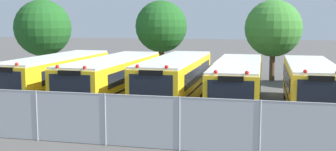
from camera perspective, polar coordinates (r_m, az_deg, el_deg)
The scene contains 11 objects.
ground_plane at distance 23.83m, azimuth 5.19°, elevation -3.98°, with size 160.00×160.00×0.00m, color #514F4C.
school_bus_0 at distance 26.46m, azimuth -14.70°, elevation 0.06°, with size 2.63×10.62×2.69m.
school_bus_1 at distance 24.97m, azimuth -7.35°, elevation -0.23°, with size 2.84×11.03×2.65m.
school_bus_2 at distance 23.82m, azimuth 1.06°, elevation -0.42°, with size 2.58×10.55×2.75m.
school_bus_3 at distance 23.38m, azimuth 9.32°, elevation -0.85°, with size 2.56×10.73×2.60m.
school_bus_4 at distance 23.66m, azimuth 18.51°, elevation -1.03°, with size 2.44×9.45×2.62m.
tree_0 at distance 37.25m, azimuth -16.43°, elevation 6.19°, with size 4.73×4.73×6.40m.
tree_1 at distance 33.78m, azimuth -1.00°, elevation 6.51°, with size 4.10×4.10×6.25m.
tree_2 at distance 33.78m, azimuth 13.90°, elevation 6.18°, with size 4.37×4.37×6.26m.
chainlink_fence at distance 15.42m, azimuth 1.54°, elevation -6.36°, with size 22.88×0.07×2.00m.
traffic_cone at distance 18.27m, azimuth -16.72°, elevation -6.85°, with size 0.46×0.46×0.61m, color #EA5914.
Camera 1 is at (3.17, -23.13, 4.74)m, focal length 45.38 mm.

